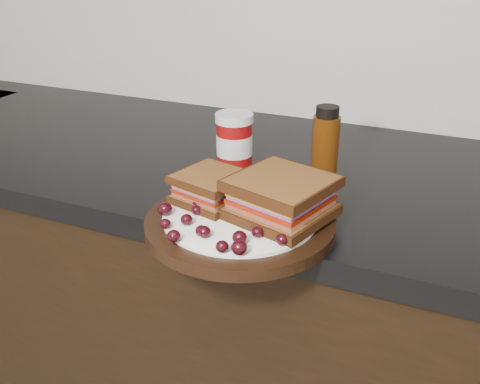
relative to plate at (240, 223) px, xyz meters
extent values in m
cube|color=black|center=(-0.09, 0.27, -0.48)|extent=(3.96, 0.58, 0.86)
cube|color=black|center=(-0.09, 0.27, -0.03)|extent=(3.98, 0.60, 0.04)
cylinder|color=black|center=(0.00, 0.00, 0.00)|extent=(0.28, 0.28, 0.02)
ellipsoid|color=black|center=(-0.10, -0.05, 0.02)|extent=(0.02, 0.02, 0.02)
ellipsoid|color=black|center=(-0.06, -0.06, 0.02)|extent=(0.02, 0.02, 0.02)
ellipsoid|color=black|center=(-0.08, -0.08, 0.02)|extent=(0.02, 0.02, 0.01)
ellipsoid|color=black|center=(-0.05, -0.11, 0.02)|extent=(0.02, 0.02, 0.02)
ellipsoid|color=black|center=(-0.02, -0.08, 0.02)|extent=(0.02, 0.02, 0.02)
ellipsoid|color=black|center=(-0.02, -0.08, 0.02)|extent=(0.02, 0.02, 0.02)
ellipsoid|color=black|center=(0.02, -0.11, 0.02)|extent=(0.02, 0.02, 0.02)
ellipsoid|color=black|center=(0.04, -0.10, 0.02)|extent=(0.02, 0.02, 0.02)
ellipsoid|color=black|center=(0.03, -0.08, 0.02)|extent=(0.02, 0.02, 0.02)
ellipsoid|color=black|center=(0.05, -0.05, 0.02)|extent=(0.02, 0.02, 0.02)
ellipsoid|color=black|center=(0.09, -0.06, 0.02)|extent=(0.02, 0.02, 0.02)
ellipsoid|color=black|center=(0.07, -0.04, 0.02)|extent=(0.02, 0.02, 0.02)
ellipsoid|color=black|center=(0.09, -0.02, 0.02)|extent=(0.02, 0.02, 0.02)
ellipsoid|color=black|center=(0.10, 0.01, 0.02)|extent=(0.02, 0.02, 0.02)
ellipsoid|color=black|center=(0.08, 0.03, 0.02)|extent=(0.02, 0.02, 0.01)
ellipsoid|color=black|center=(0.06, 0.03, 0.03)|extent=(0.02, 0.02, 0.02)
ellipsoid|color=black|center=(-0.03, 0.05, 0.02)|extent=(0.02, 0.02, 0.02)
ellipsoid|color=black|center=(-0.06, 0.04, 0.02)|extent=(0.02, 0.02, 0.02)
ellipsoid|color=black|center=(-0.08, 0.03, 0.02)|extent=(0.02, 0.02, 0.02)
ellipsoid|color=black|center=(-0.08, 0.03, 0.02)|extent=(0.02, 0.02, 0.02)
ellipsoid|color=black|center=(-0.06, -0.01, 0.02)|extent=(0.02, 0.02, 0.02)
ellipsoid|color=black|center=(-0.06, -0.03, 0.02)|extent=(0.02, 0.02, 0.01)
ellipsoid|color=black|center=(-0.04, 0.02, 0.02)|extent=(0.02, 0.02, 0.01)
ellipsoid|color=black|center=(-0.08, 0.03, 0.02)|extent=(0.02, 0.02, 0.02)
ellipsoid|color=black|center=(-0.08, 0.00, 0.02)|extent=(0.02, 0.02, 0.01)
cylinder|color=maroon|center=(-0.11, 0.22, 0.04)|extent=(0.08, 0.08, 0.10)
cylinder|color=#442006|center=(0.06, 0.23, 0.06)|extent=(0.05, 0.05, 0.13)
camera|label=1|loc=(0.28, -0.64, 0.38)|focal=40.00mm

